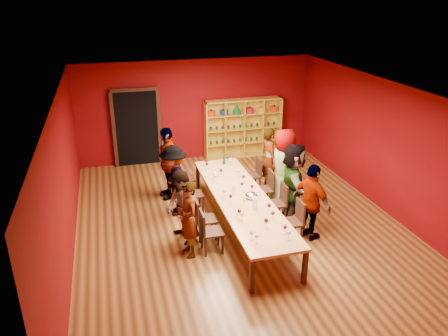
{
  "coord_description": "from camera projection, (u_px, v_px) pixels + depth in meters",
  "views": [
    {
      "loc": [
        -2.58,
        -7.97,
        4.88
      ],
      "look_at": [
        -0.19,
        0.73,
        1.15
      ],
      "focal_mm": 35.0,
      "sensor_mm": 36.0,
      "label": 1
    }
  ],
  "objects": [
    {
      "name": "wine_bottle",
      "position": [
        224.0,
        160.0,
        11.0
      ],
      "size": [
        0.09,
        0.09,
        0.29
      ],
      "color": "#123315",
      "rests_on": "tasting_table"
    },
    {
      "name": "person_right_2",
      "position": [
        293.0,
        182.0,
        9.63
      ],
      "size": [
        0.82,
        1.74,
        1.81
      ],
      "primitive_type": "imported",
      "rotation": [
        0.0,
        0.0,
        1.36
      ],
      "color": "silver",
      "rests_on": "ground"
    },
    {
      "name": "person_left_1",
      "position": [
        188.0,
        220.0,
        8.35
      ],
      "size": [
        0.51,
        0.63,
        1.55
      ],
      "primitive_type": "imported",
      "rotation": [
        0.0,
        0.0,
        -1.39
      ],
      "color": "silver",
      "rests_on": "ground"
    },
    {
      "name": "wine_glass_9",
      "position": [
        239.0,
        171.0,
        10.26
      ],
      "size": [
        0.08,
        0.08,
        0.19
      ],
      "color": "white",
      "rests_on": "tasting_table"
    },
    {
      "name": "chair_person_right_1",
      "position": [
        295.0,
        219.0,
        8.94
      ],
      "size": [
        0.42,
        0.42,
        0.89
      ],
      "color": "black",
      "rests_on": "ground"
    },
    {
      "name": "wine_glass_21",
      "position": [
        216.0,
        177.0,
        9.98
      ],
      "size": [
        0.08,
        0.08,
        0.19
      ],
      "color": "white",
      "rests_on": "tasting_table"
    },
    {
      "name": "person_left_4",
      "position": [
        168.0,
        163.0,
        10.71
      ],
      "size": [
        0.71,
        1.14,
        1.81
      ],
      "primitive_type": "imported",
      "rotation": [
        0.0,
        0.0,
        -1.35
      ],
      "color": "#141537",
      "rests_on": "ground"
    },
    {
      "name": "wine_glass_10",
      "position": [
        252.0,
        233.0,
        7.69
      ],
      "size": [
        0.07,
        0.07,
        0.18
      ],
      "color": "white",
      "rests_on": "tasting_table"
    },
    {
      "name": "wine_glass_14",
      "position": [
        259.0,
        192.0,
        9.25
      ],
      "size": [
        0.07,
        0.07,
        0.18
      ],
      "color": "white",
      "rests_on": "tasting_table"
    },
    {
      "name": "chair_person_left_2",
      "position": [
        202.0,
        217.0,
        9.02
      ],
      "size": [
        0.42,
        0.42,
        0.89
      ],
      "color": "black",
      "rests_on": "ground"
    },
    {
      "name": "wine_glass_16",
      "position": [
        230.0,
        160.0,
        10.9
      ],
      "size": [
        0.08,
        0.08,
        0.2
      ],
      "color": "white",
      "rests_on": "tasting_table"
    },
    {
      "name": "room_shell",
      "position": [
        242.0,
        164.0,
        9.03
      ],
      "size": [
        7.1,
        9.1,
        3.04
      ],
      "color": "#5B3618",
      "rests_on": "ground"
    },
    {
      "name": "wine_glass_5",
      "position": [
        285.0,
        228.0,
        7.87
      ],
      "size": [
        0.07,
        0.07,
        0.18
      ],
      "color": "white",
      "rests_on": "tasting_table"
    },
    {
      "name": "wine_glass_20",
      "position": [
        221.0,
        171.0,
        10.31
      ],
      "size": [
        0.07,
        0.07,
        0.18
      ],
      "color": "white",
      "rests_on": "tasting_table"
    },
    {
      "name": "chair_person_left_3",
      "position": [
        190.0,
        192.0,
        10.12
      ],
      "size": [
        0.42,
        0.42,
        0.89
      ],
      "color": "black",
      "rests_on": "ground"
    },
    {
      "name": "doorway",
      "position": [
        137.0,
        128.0,
        12.68
      ],
      "size": [
        1.4,
        0.17,
        2.3
      ],
      "color": "black",
      "rests_on": "ground"
    },
    {
      "name": "person_right_3",
      "position": [
        284.0,
        168.0,
        10.33
      ],
      "size": [
        0.69,
        1.01,
        1.89
      ],
      "primitive_type": "imported",
      "rotation": [
        0.0,
        0.0,
        1.79
      ],
      "color": "pink",
      "rests_on": "ground"
    },
    {
      "name": "wine_glass_17",
      "position": [
        289.0,
        233.0,
        7.67
      ],
      "size": [
        0.08,
        0.08,
        0.2
      ],
      "color": "white",
      "rests_on": "tasting_table"
    },
    {
      "name": "person_right_1",
      "position": [
        312.0,
        203.0,
        8.9
      ],
      "size": [
        0.77,
        1.06,
        1.65
      ],
      "primitive_type": "imported",
      "rotation": [
        0.0,
        0.0,
        1.95
      ],
      "color": "#5D8DC0",
      "rests_on": "ground"
    },
    {
      "name": "wine_glass_4",
      "position": [
        207.0,
        164.0,
        10.68
      ],
      "size": [
        0.08,
        0.08,
        0.19
      ],
      "color": "white",
      "rests_on": "tasting_table"
    },
    {
      "name": "wine_glass_0",
      "position": [
        242.0,
        215.0,
        8.31
      ],
      "size": [
        0.07,
        0.07,
        0.18
      ],
      "color": "white",
      "rests_on": "tasting_table"
    },
    {
      "name": "wine_glass_13",
      "position": [
        224.0,
        191.0,
        9.23
      ],
      "size": [
        0.08,
        0.08,
        0.2
      ],
      "color": "white",
      "rests_on": "tasting_table"
    },
    {
      "name": "wine_glass_2",
      "position": [
        214.0,
        174.0,
        10.13
      ],
      "size": [
        0.07,
        0.07,
        0.18
      ],
      "color": "white",
      "rests_on": "tasting_table"
    },
    {
      "name": "person_right_4",
      "position": [
        269.0,
        159.0,
        11.16
      ],
      "size": [
        0.45,
        0.61,
        1.66
      ],
      "primitive_type": "imported",
      "rotation": [
        0.0,
        0.0,
        1.56
      ],
      "color": "tan",
      "rests_on": "ground"
    },
    {
      "name": "wine_glass_3",
      "position": [
        239.0,
        211.0,
        8.42
      ],
      "size": [
        0.08,
        0.08,
        0.19
      ],
      "color": "white",
      "rests_on": "tasting_table"
    },
    {
      "name": "chair_person_right_4",
      "position": [
        255.0,
        173.0,
        11.19
      ],
      "size": [
        0.42,
        0.42,
        0.89
      ],
      "color": "black",
      "rests_on": "ground"
    },
    {
      "name": "wine_glass_8",
      "position": [
        228.0,
        158.0,
        11.07
      ],
      "size": [
        0.08,
        0.08,
        0.2
      ],
      "color": "white",
      "rests_on": "tasting_table"
    },
    {
      "name": "wine_glass_18",
      "position": [
        273.0,
        214.0,
        8.36
      ],
      "size": [
        0.07,
        0.07,
        0.18
      ],
      "color": "white",
      "rests_on": "tasting_table"
    },
    {
      "name": "tasting_table",
      "position": [
        241.0,
        199.0,
        9.33
      ],
      "size": [
        1.1,
        4.5,
        0.75
      ],
      "color": "tan",
      "rests_on": "ground"
    },
    {
      "name": "chair_person_left_1",
      "position": [
        208.0,
        230.0,
        8.55
      ],
      "size": [
        0.42,
        0.42,
        0.89
      ],
      "color": "black",
      "rests_on": "ground"
    },
    {
      "name": "wine_glass_19",
      "position": [
        206.0,
        161.0,
        10.89
      ],
      "size": [
        0.07,
        0.07,
        0.18
      ],
      "color": "white",
      "rests_on": "tasting_table"
    },
    {
      "name": "wine_glass_23",
      "position": [
        252.0,
        187.0,
        9.48
      ],
      "size": [
        0.07,
        0.07,
        0.18
      ],
      "color": "white",
      "rests_on": "tasting_table"
    },
    {
      "name": "person_left_2",
      "position": [
        182.0,
        207.0,
        8.82
      ],
      "size": [
        0.58,
        0.83,
        1.55
      ],
      "primitive_type": "imported",
      "rotation": [
        0.0,
        0.0,
        -1.34
      ],
      "color": "#4A4A4F",
      "rests_on": "ground"
    },
    {
      "name": "chair_person_right_2",
      "position": [
        279.0,
        201.0,
        9.71
      ],
      "size": [
        0.42,
        0.42,
        0.89
      ],
      "color": "black",
      "rests_on": "ground"
    },
    {
      "name": "shelving_unit",
      "position": [
        243.0,
        125.0,
        13.41
      ],
      "size": [
        2.4,
        0.4,
        1.8
      ],
      "color": "gold",
      "rests_on": "ground"
    },
    {
      "name": "wine_glass_15",
      "position": [
        242.0,
        184.0,
        9.61
      ],
      "size": [
        0.07,
        0.07,
        0.18
      ],
      "color": "white",
      "rests_on": "tasting_table"
    },
    {
      "name": "wine_glass_22",
      "position": [
        244.0,
        201.0,
        8.81
      ],
      "size": [
        0.08,
        0.08,
        0.2
      ],
      "color": "white",
      "rests_on": "tasting_table"
    },
    {
      "name": "carafe_a",
      "position": [
        234.0,
        189.0,
        9.43
      ],
      "size": [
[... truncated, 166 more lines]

